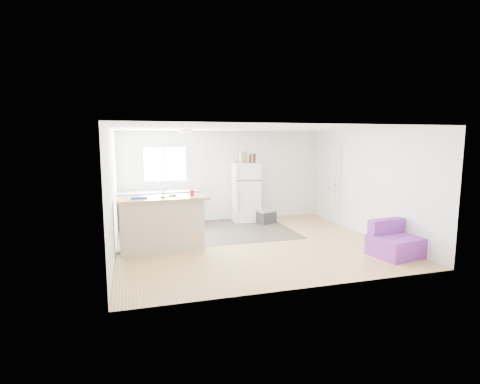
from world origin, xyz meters
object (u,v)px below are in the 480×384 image
object	(u,v)px
bottle_right	(254,158)
bottle_left	(250,158)
cooler	(266,216)
mop	(159,241)
red_cup	(192,193)
cleaner_jug	(200,241)
kitchen_cabinets	(159,208)
refrigerator	(246,192)
purple_seat	(394,243)
peninsula	(162,224)
blue_tray	(139,197)
cardboard_box	(243,157)

from	to	relation	value
bottle_right	bottle_left	bearing A→B (deg)	-147.61
cooler	mop	xyz separation A→B (m)	(-2.90, -1.85, 0.05)
red_cup	bottle_left	world-z (taller)	bottle_left
mop	bottle_right	size ratio (longest dim) A/B	4.94
cleaner_jug	kitchen_cabinets	bearing A→B (deg)	103.29
kitchen_cabinets	refrigerator	world-z (taller)	refrigerator
cooler	bottle_left	distance (m)	1.57
kitchen_cabinets	bottle_right	bearing A→B (deg)	-5.83
kitchen_cabinets	cooler	size ratio (longest dim) A/B	3.65
purple_seat	cooler	bearing A→B (deg)	103.20
purple_seat	peninsula	bearing A→B (deg)	150.50
peninsula	refrigerator	distance (m)	3.21
blue_tray	bottle_left	bearing A→B (deg)	35.55
cooler	red_cup	world-z (taller)	red_cup
refrigerator	cleaner_jug	distance (m)	2.81
bottle_right	mop	bearing A→B (deg)	-140.05
kitchen_cabinets	purple_seat	bearing A→B (deg)	-47.39
kitchen_cabinets	bottle_left	distance (m)	2.68
blue_tray	cardboard_box	xyz separation A→B (m)	(2.72, 2.16, 0.62)
blue_tray	cooler	bearing A→B (deg)	28.47
peninsula	cooler	xyz separation A→B (m)	(2.83, 1.72, -0.36)
mop	blue_tray	xyz separation A→B (m)	(-0.34, 0.10, 0.85)
red_cup	blue_tray	xyz separation A→B (m)	(-1.02, -0.05, -0.04)
peninsula	red_cup	bearing A→B (deg)	-0.89
kitchen_cabinets	peninsula	bearing A→B (deg)	-97.56
refrigerator	peninsula	bearing A→B (deg)	-134.43
refrigerator	red_cup	distance (m)	2.79
cleaner_jug	red_cup	bearing A→B (deg)	151.86
kitchen_cabinets	purple_seat	distance (m)	5.51
refrigerator	bottle_right	size ratio (longest dim) A/B	6.24
peninsula	red_cup	size ratio (longest dim) A/B	14.69
kitchen_cabinets	cleaner_jug	size ratio (longest dim) A/B	6.43
refrigerator	bottle_left	distance (m)	0.92
kitchen_cabinets	peninsula	world-z (taller)	kitchen_cabinets
bottle_left	blue_tray	bearing A→B (deg)	-144.45
blue_tray	refrigerator	bearing A→B (deg)	37.87
cooler	purple_seat	xyz separation A→B (m)	(1.33, -3.29, 0.06)
mop	red_cup	size ratio (longest dim) A/B	10.29
cardboard_box	kitchen_cabinets	bearing A→B (deg)	178.82
cooler	cardboard_box	world-z (taller)	cardboard_box
mop	kitchen_cabinets	bearing A→B (deg)	78.12
purple_seat	bottle_left	xyz separation A→B (m)	(-1.68, 3.60, 1.45)
bottle_left	bottle_right	distance (m)	0.16
bottle_left	bottle_right	size ratio (longest dim) A/B	1.00
cardboard_box	peninsula	bearing A→B (deg)	-137.35
refrigerator	purple_seat	world-z (taller)	refrigerator
purple_seat	mop	bearing A→B (deg)	152.41
purple_seat	cleaner_jug	size ratio (longest dim) A/B	2.86
red_cup	blue_tray	distance (m)	1.03
refrigerator	cardboard_box	xyz separation A→B (m)	(-0.07, -0.01, 0.93)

